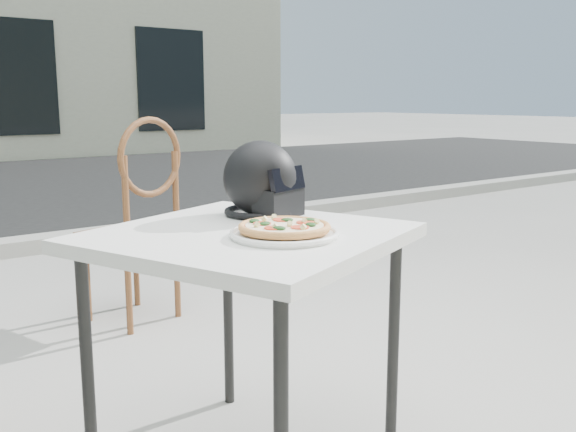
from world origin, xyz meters
TOP-DOWN VIEW (x-y plane):
  - ground at (0.00, 0.00)m, footprint 80.00×80.00m
  - curb at (0.00, 3.00)m, footprint 30.00×0.25m
  - cafe_table_main at (-0.49, -0.55)m, footprint 1.08×1.08m
  - plate at (-0.46, -0.69)m, footprint 0.41×0.41m
  - pizza at (-0.46, -0.69)m, footprint 0.36×0.36m
  - helmet at (-0.31, -0.36)m, footprint 0.32×0.33m
  - cafe_chair_main at (-0.18, 0.98)m, footprint 0.53×0.53m

SIDE VIEW (x-z plane):
  - ground at x=0.00m, z-range 0.00..0.00m
  - curb at x=0.00m, z-range 0.00..0.12m
  - cafe_chair_main at x=-0.18m, z-range 0.06..1.17m
  - cafe_table_main at x=-0.49m, z-range 0.33..1.12m
  - plate at x=-0.46m, z-range 0.80..0.82m
  - pizza at x=-0.46m, z-range 0.81..0.84m
  - helmet at x=-0.31m, z-range 0.78..1.04m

